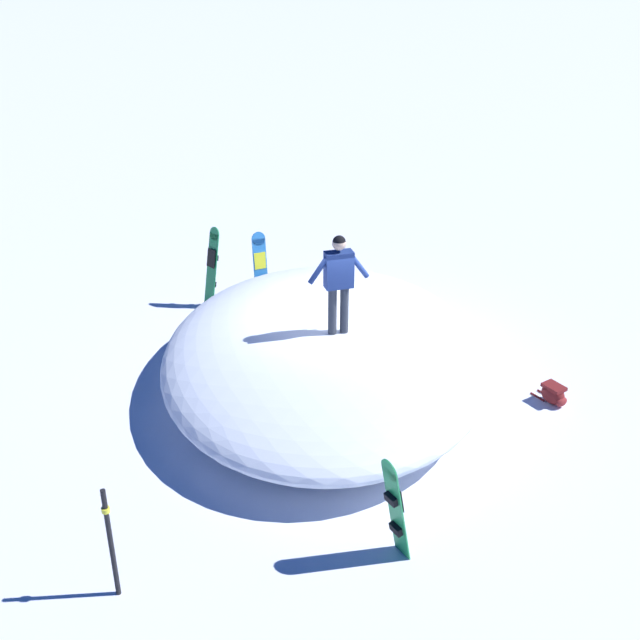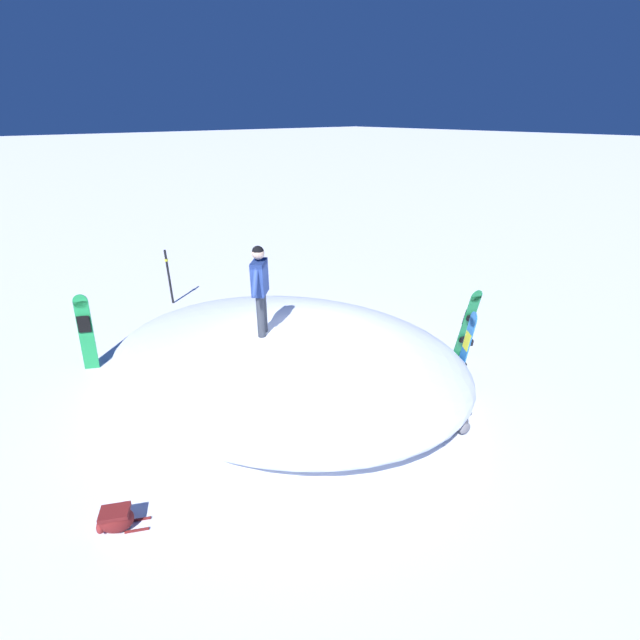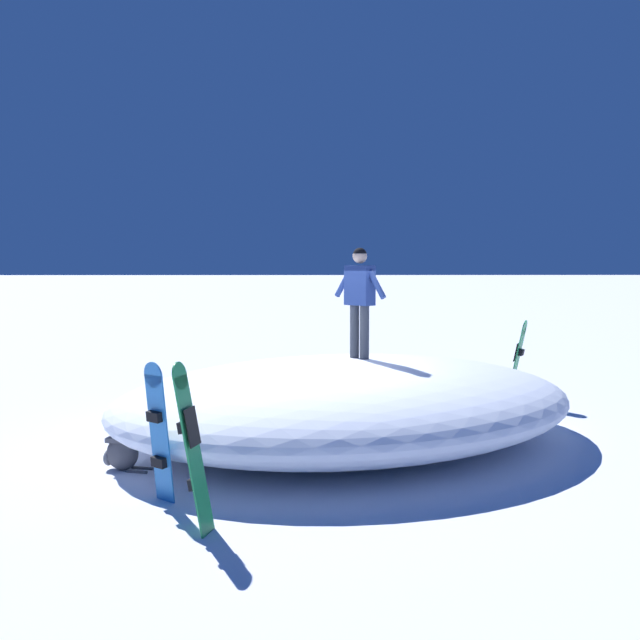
{
  "view_description": "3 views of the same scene",
  "coord_description": "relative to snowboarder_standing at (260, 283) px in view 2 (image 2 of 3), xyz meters",
  "views": [
    {
      "loc": [
        -10.86,
        -5.48,
        7.11
      ],
      "look_at": [
        -1.08,
        -0.32,
        1.5
      ],
      "focal_mm": 44.12,
      "sensor_mm": 36.0,
      "label": 1
    },
    {
      "loc": [
        5.26,
        -4.26,
        4.87
      ],
      "look_at": [
        -0.05,
        0.27,
        1.49
      ],
      "focal_mm": 24.18,
      "sensor_mm": 36.0,
      "label": 2
    },
    {
      "loc": [
        -0.0,
        10.06,
        2.65
      ],
      "look_at": [
        -0.17,
        0.21,
        1.82
      ],
      "focal_mm": 39.63,
      "sensor_mm": 36.0,
      "label": 3
    }
  ],
  "objects": [
    {
      "name": "ground",
      "position": [
        0.77,
        0.49,
        -2.17
      ],
      "size": [
        240.0,
        240.0,
        0.0
      ],
      "primitive_type": "plane",
      "color": "white"
    },
    {
      "name": "snow_mound",
      "position": [
        0.2,
        0.35,
        -1.58
      ],
      "size": [
        8.7,
        8.06,
        1.18
      ],
      "primitive_type": "ellipsoid",
      "rotation": [
        0.0,
        0.0,
        0.48
      ],
      "color": "white",
      "rests_on": "ground"
    },
    {
      "name": "snowboarder_standing",
      "position": [
        0.0,
        0.0,
        0.0
      ],
      "size": [
        0.76,
        0.78,
        1.66
      ],
      "color": "#333842",
      "rests_on": "snow_mound"
    },
    {
      "name": "snowboard_primary_upright",
      "position": [
        -3.1,
        -2.32,
        -1.36
      ],
      "size": [
        0.43,
        0.42,
        1.56
      ],
      "color": "#1E8C47",
      "rests_on": "ground"
    },
    {
      "name": "snowboard_secondary_upright",
      "position": [
        2.41,
        2.98,
        -1.36
      ],
      "size": [
        0.33,
        0.31,
        1.57
      ],
      "color": "#2672BF",
      "rests_on": "ground"
    },
    {
      "name": "snowboard_tertiary_upright",
      "position": [
        1.91,
        3.81,
        -1.3
      ],
      "size": [
        0.38,
        0.36,
        1.68
      ],
      "color": "#1E8C47",
      "rests_on": "ground"
    },
    {
      "name": "backpack_near",
      "position": [
        3.14,
        1.74,
        -1.95
      ],
      "size": [
        0.65,
        0.39,
        0.44
      ],
      "color": "#4C4C51",
      "rests_on": "ground"
    },
    {
      "name": "backpack_far",
      "position": [
        1.42,
        -3.27,
        -2.0
      ],
      "size": [
        0.5,
        0.66,
        0.34
      ],
      "color": "maroon",
      "rests_on": "ground"
    },
    {
      "name": "trail_marker_pole",
      "position": [
        -5.15,
        0.32,
        -1.35
      ],
      "size": [
        0.1,
        0.1,
        1.54
      ],
      "color": "black",
      "rests_on": "ground"
    }
  ]
}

